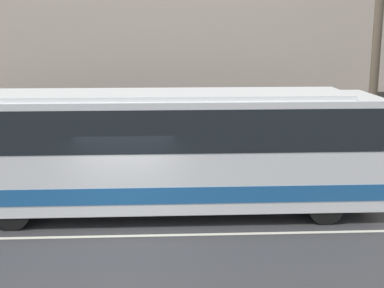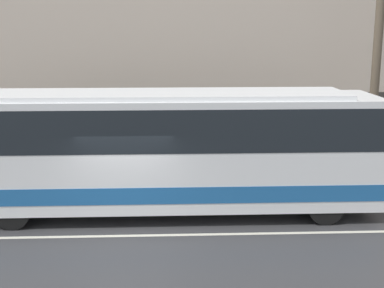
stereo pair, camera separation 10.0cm
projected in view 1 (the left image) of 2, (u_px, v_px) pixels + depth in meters
The scene contains 6 objects.
ground_plane at pixel (125, 236), 13.58m from camera, with size 60.00×60.00×0.00m, color #38383A.
sidewalk at pixel (136, 175), 18.84m from camera, with size 60.00×2.82×0.14m.
lane_stripe at pixel (125, 236), 13.58m from camera, with size 54.00×0.14×0.01m.
transit_bus at pixel (156, 146), 14.91m from camera, with size 12.32×2.60×3.46m.
utility_pole_near at pixel (376, 58), 17.76m from camera, with size 0.29×0.29×8.08m.
pedestrian_waiting at pixel (77, 151), 18.71m from camera, with size 0.36×0.36×1.68m.
Camera 1 is at (1.05, -12.82, 5.23)m, focal length 50.00 mm.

